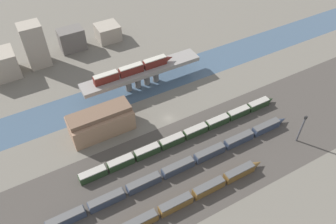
{
  "coord_description": "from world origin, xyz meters",
  "views": [
    {
      "loc": [
        -46.27,
        -83.37,
        98.01
      ],
      "look_at": [
        0.0,
        0.42,
        3.53
      ],
      "focal_mm": 35.0,
      "sensor_mm": 36.0,
      "label": 1
    }
  ],
  "objects": [
    {
      "name": "train_on_bridge",
      "position": [
        -3.66,
        24.85,
        10.76
      ],
      "size": [
        38.06,
        2.99,
        3.97
      ],
      "color": "#5B1E19",
      "rests_on": "bridge"
    },
    {
      "name": "city_block_right",
      "position": [
        0.83,
        69.44,
        4.3
      ],
      "size": [
        11.94,
        11.18,
        8.6
      ],
      "primitive_type": "cube",
      "color": "gray",
      "rests_on": "ground"
    },
    {
      "name": "warehouse_building",
      "position": [
        -26.49,
        7.08,
        5.1
      ],
      "size": [
        24.81,
        11.24,
        10.73
      ],
      "color": "#937056",
      "rests_on": "ground"
    },
    {
      "name": "city_block_far_left",
      "position": [
        -55.2,
        63.26,
        6.28
      ],
      "size": [
        15.7,
        12.65,
        12.56
      ],
      "primitive_type": "cube",
      "color": "gray",
      "rests_on": "ground"
    },
    {
      "name": "signal_tower",
      "position": [
        38.08,
        -34.66,
        6.91
      ],
      "size": [
        1.0,
        0.71,
        13.39
      ],
      "color": "#4C4C51",
      "rests_on": "ground"
    },
    {
      "name": "train_yard_mid",
      "position": [
        -7.93,
        -24.41,
        1.69
      ],
      "size": [
        98.38,
        2.94,
        3.44
      ],
      "color": "#2D384C",
      "rests_on": "ground"
    },
    {
      "name": "bridge",
      "position": [
        0.0,
        24.85,
        7.03
      ],
      "size": [
        56.1,
        8.48,
        8.82
      ],
      "color": "gray",
      "rests_on": "ground"
    },
    {
      "name": "river_water",
      "position": [
        0.0,
        24.85,
        0.0
      ],
      "size": [
        320.0,
        18.41,
        0.01
      ],
      "primitive_type": "cube",
      "color": "#3D5166",
      "rests_on": "ground"
    },
    {
      "name": "ground_plane",
      "position": [
        0.0,
        0.0,
        0.0
      ],
      "size": [
        400.0,
        400.0,
        0.0
      ],
      "primitive_type": "plane",
      "color": "#666056"
    },
    {
      "name": "city_block_left",
      "position": [
        -37.42,
        64.42,
        11.0
      ],
      "size": [
        10.1,
        9.04,
        21.99
      ],
      "primitive_type": "cube",
      "color": "gray",
      "rests_on": "ground"
    },
    {
      "name": "train_yard_near",
      "position": [
        -9.64,
        -36.7,
        1.75
      ],
      "size": [
        54.79,
        2.95,
        3.58
      ],
      "color": "brown",
      "rests_on": "ground"
    },
    {
      "name": "railbed_yard",
      "position": [
        0.0,
        -24.0,
        0.0
      ],
      "size": [
        280.0,
        42.0,
        0.01
      ],
      "primitive_type": "cube",
      "color": "#423D38",
      "rests_on": "ground"
    },
    {
      "name": "train_yard_far",
      "position": [
        1.28,
        -12.56,
        1.68
      ],
      "size": [
        87.91,
        3.05,
        3.43
      ],
      "color": "#23381E",
      "rests_on": "ground"
    },
    {
      "name": "city_block_center",
      "position": [
        -18.84,
        69.49,
        5.79
      ],
      "size": [
        12.78,
        8.57,
        11.58
      ],
      "primitive_type": "cube",
      "color": "#605B56",
      "rests_on": "ground"
    }
  ]
}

